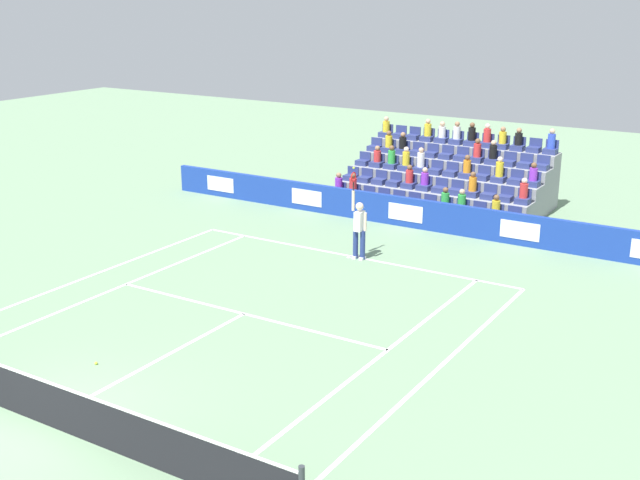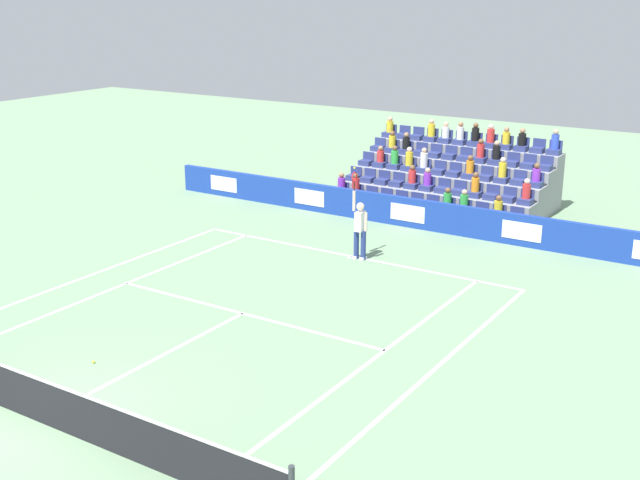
% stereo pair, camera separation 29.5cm
% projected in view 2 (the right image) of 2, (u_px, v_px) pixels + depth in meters
% --- Properties ---
extents(ground_plane, '(80.00, 80.00, 0.00)m').
position_uv_depth(ground_plane, '(37.00, 421.00, 15.57)').
color(ground_plane, gray).
extents(line_baseline, '(10.97, 0.10, 0.01)m').
position_uv_depth(line_baseline, '(352.00, 256.00, 25.14)').
color(line_baseline, white).
rests_on(line_baseline, ground).
extents(line_service, '(8.23, 0.10, 0.01)m').
position_uv_depth(line_service, '(243.00, 313.00, 20.72)').
color(line_service, white).
rests_on(line_service, ground).
extents(line_centre_service, '(0.10, 6.40, 0.01)m').
position_uv_depth(line_centre_service, '(154.00, 359.00, 18.15)').
color(line_centre_service, white).
rests_on(line_centre_service, ground).
extents(line_singles_sideline_left, '(0.10, 11.89, 0.01)m').
position_uv_depth(line_singles_sideline_left, '(115.00, 288.00, 22.48)').
color(line_singles_sideline_left, white).
rests_on(line_singles_sideline_left, ground).
extents(line_singles_sideline_right, '(0.10, 11.89, 0.01)m').
position_uv_depth(line_singles_sideline_right, '(375.00, 358.00, 18.24)').
color(line_singles_sideline_right, white).
rests_on(line_singles_sideline_right, ground).
extents(line_doubles_sideline_left, '(0.10, 11.89, 0.01)m').
position_uv_depth(line_doubles_sideline_left, '(81.00, 279.00, 23.18)').
color(line_doubles_sideline_left, white).
rests_on(line_doubles_sideline_left, ground).
extents(line_doubles_sideline_right, '(0.10, 11.89, 0.01)m').
position_uv_depth(line_doubles_sideline_right, '(431.00, 372.00, 17.53)').
color(line_doubles_sideline_right, white).
rests_on(line_doubles_sideline_right, ground).
extents(line_centre_mark, '(0.10, 0.20, 0.01)m').
position_uv_depth(line_centre_mark, '(350.00, 257.00, 25.06)').
color(line_centre_mark, white).
rests_on(line_centre_mark, ground).
extents(sponsor_barrier, '(20.32, 0.22, 1.03)m').
position_uv_depth(sponsor_barrier, '(409.00, 212.00, 28.11)').
color(sponsor_barrier, '#193899').
rests_on(sponsor_barrier, ground).
extents(tennis_net, '(11.97, 0.10, 1.07)m').
position_uv_depth(tennis_net, '(35.00, 398.00, 15.43)').
color(tennis_net, '#33383D').
rests_on(tennis_net, ground).
extents(tennis_player, '(0.53, 0.37, 2.85)m').
position_uv_depth(tennis_player, '(360.00, 228.00, 24.62)').
color(tennis_player, navy).
rests_on(tennis_player, ground).
extents(stadium_stand, '(7.44, 4.75, 3.03)m').
position_uv_depth(stadium_stand, '(451.00, 183.00, 30.88)').
color(stadium_stand, gray).
rests_on(stadium_stand, ground).
extents(loose_tennis_ball, '(0.07, 0.07, 0.07)m').
position_uv_depth(loose_tennis_ball, '(93.00, 362.00, 17.96)').
color(loose_tennis_ball, '#D1E533').
rests_on(loose_tennis_ball, ground).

